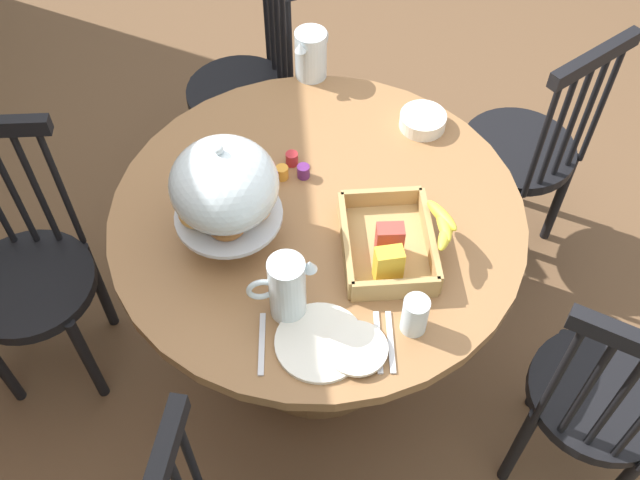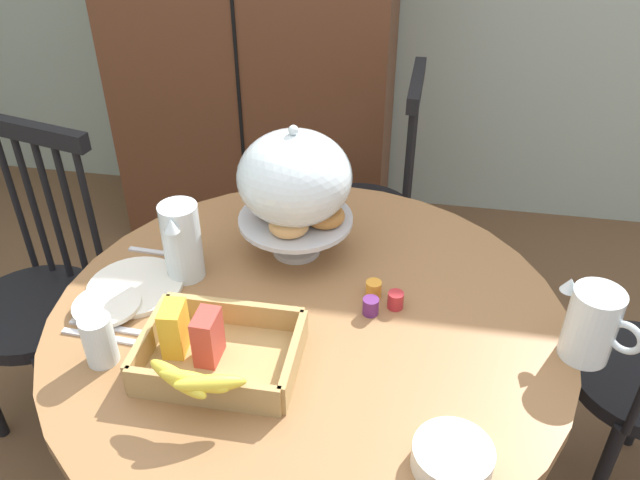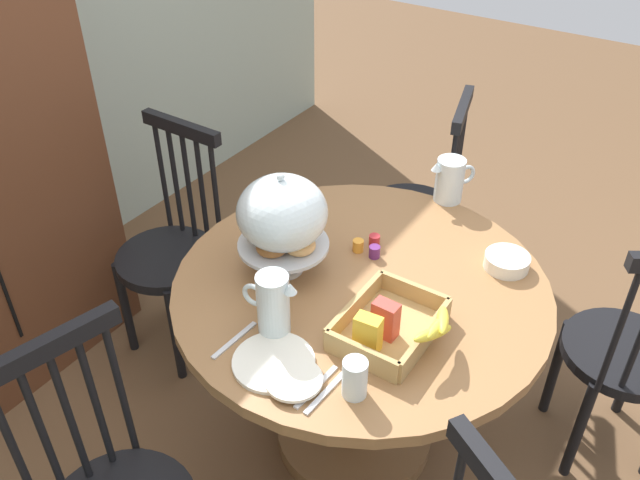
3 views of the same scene
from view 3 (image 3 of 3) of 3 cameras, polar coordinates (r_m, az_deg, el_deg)
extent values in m
plane|color=brown|center=(2.51, 3.41, -17.80)|extent=(10.00, 10.00, 0.00)
cylinder|color=olive|center=(2.03, 3.55, -4.11)|extent=(1.15, 1.15, 0.04)
cylinder|color=brown|center=(2.26, 3.23, -10.63)|extent=(0.14, 0.14, 0.63)
cylinder|color=brown|center=(2.53, 2.96, -16.16)|extent=(0.56, 0.56, 0.06)
cylinder|color=black|center=(2.88, 7.87, 2.49)|extent=(0.40, 0.40, 0.04)
cylinder|color=black|center=(3.14, 5.56, 0.85)|extent=(0.04, 0.04, 0.45)
cylinder|color=black|center=(2.92, 4.28, -2.15)|extent=(0.04, 0.04, 0.45)
cylinder|color=black|center=(3.11, 10.57, -0.07)|extent=(0.04, 0.04, 0.45)
cylinder|color=black|center=(2.89, 9.67, -3.18)|extent=(0.04, 0.04, 0.45)
cylinder|color=black|center=(2.87, 11.97, 7.39)|extent=(0.02, 0.02, 0.48)
cylinder|color=black|center=(2.80, 11.77, 6.75)|extent=(0.02, 0.02, 0.48)
cylinder|color=black|center=(2.74, 11.56, 6.08)|extent=(0.02, 0.02, 0.48)
cylinder|color=black|center=(2.68, 11.34, 5.38)|extent=(0.02, 0.02, 0.48)
cylinder|color=black|center=(2.62, 11.11, 4.64)|extent=(0.02, 0.02, 0.48)
cube|color=black|center=(2.63, 12.24, 10.99)|extent=(0.36, 0.13, 0.05)
cylinder|color=black|center=(2.65, -13.02, -1.58)|extent=(0.40, 0.40, 0.04)
cylinder|color=black|center=(2.81, -16.43, -5.65)|extent=(0.04, 0.04, 0.45)
cylinder|color=black|center=(2.64, -12.37, -8.04)|extent=(0.04, 0.04, 0.45)
cylinder|color=black|center=(2.94, -12.44, -2.75)|extent=(0.04, 0.04, 0.45)
cylinder|color=black|center=(2.78, -8.34, -4.83)|extent=(0.04, 0.04, 0.45)
cylinder|color=black|center=(2.69, -13.40, 5.22)|extent=(0.02, 0.02, 0.48)
cylinder|color=black|center=(2.65, -12.34, 4.80)|extent=(0.02, 0.02, 0.48)
cylinder|color=black|center=(2.60, -11.24, 4.37)|extent=(0.02, 0.02, 0.48)
cylinder|color=black|center=(2.56, -10.11, 3.93)|extent=(0.02, 0.02, 0.48)
cylinder|color=black|center=(2.52, -8.95, 3.46)|extent=(0.02, 0.02, 0.48)
cube|color=black|center=(2.48, -11.94, 9.49)|extent=(0.04, 0.36, 0.05)
cylinder|color=black|center=(1.80, -24.76, -16.47)|extent=(0.02, 0.02, 0.48)
cylinder|color=black|center=(1.81, -22.70, -15.47)|extent=(0.02, 0.02, 0.48)
cylinder|color=black|center=(1.82, -20.68, -14.47)|extent=(0.02, 0.02, 0.48)
cylinder|color=black|center=(1.83, -18.71, -13.47)|extent=(0.02, 0.02, 0.48)
cylinder|color=black|center=(1.84, -16.77, -12.46)|extent=(0.02, 0.02, 0.48)
cube|color=black|center=(1.64, -22.59, -8.57)|extent=(0.36, 0.12, 0.05)
cylinder|color=black|center=(2.42, 24.76, -8.82)|extent=(0.40, 0.40, 0.04)
cylinder|color=black|center=(2.71, 25.33, -10.02)|extent=(0.04, 0.04, 0.45)
cylinder|color=black|center=(2.61, 19.64, -10.37)|extent=(0.04, 0.04, 0.45)
cylinder|color=black|center=(2.44, 21.41, -15.08)|extent=(0.04, 0.04, 0.45)
cylinder|color=black|center=(2.10, 24.31, -7.36)|extent=(0.02, 0.02, 0.48)
cylinder|color=silver|center=(2.06, -3.10, -2.34)|extent=(0.12, 0.12, 0.02)
cylinder|color=silver|center=(2.04, -3.13, -1.52)|extent=(0.03, 0.03, 0.09)
cylinder|color=silver|center=(2.01, -3.18, -0.37)|extent=(0.28, 0.28, 0.01)
torus|color=#B27033|center=(2.04, -1.75, 1.11)|extent=(0.10, 0.10, 0.03)
torus|color=#D19347|center=(2.03, -5.13, 0.76)|extent=(0.10, 0.10, 0.03)
torus|color=#935628|center=(1.96, -4.18, -0.57)|extent=(0.10, 0.10, 0.03)
torus|color=tan|center=(1.96, -1.75, -0.44)|extent=(0.10, 0.10, 0.03)
ellipsoid|color=silver|center=(1.94, -3.29, 2.39)|extent=(0.27, 0.27, 0.22)
sphere|color=silver|center=(1.88, -3.42, 5.44)|extent=(0.02, 0.02, 0.02)
cylinder|color=silver|center=(1.79, -4.05, -5.60)|extent=(0.09, 0.09, 0.19)
cylinder|color=orange|center=(1.81, -4.02, -6.28)|extent=(0.08, 0.08, 0.13)
cone|color=silver|center=(1.72, -2.59, -4.15)|extent=(0.04, 0.04, 0.03)
torus|color=silver|center=(1.81, -5.72, -4.75)|extent=(0.02, 0.07, 0.07)
cylinder|color=silver|center=(2.40, 11.12, 5.10)|extent=(0.10, 0.10, 0.16)
cylinder|color=white|center=(2.41, 11.06, 4.61)|extent=(0.09, 0.09, 0.11)
cone|color=silver|center=(2.33, 10.04, 6.27)|extent=(0.05, 0.05, 0.03)
torus|color=silver|center=(2.43, 12.49, 5.55)|extent=(0.07, 0.05, 0.07)
cube|color=tan|center=(1.86, 5.92, -7.81)|extent=(0.30, 0.22, 0.01)
cube|color=tan|center=(1.81, 9.07, -8.42)|extent=(0.30, 0.02, 0.07)
cube|color=tan|center=(1.87, 3.01, -5.92)|extent=(0.30, 0.02, 0.07)
cube|color=tan|center=(1.74, 3.59, -10.00)|extent=(0.02, 0.22, 0.07)
cube|color=tan|center=(1.94, 8.10, -4.59)|extent=(0.02, 0.22, 0.07)
cube|color=gold|center=(1.76, 4.15, -8.07)|extent=(0.05, 0.07, 0.11)
cube|color=#B23D33|center=(1.80, 5.66, -6.83)|extent=(0.05, 0.07, 0.11)
ellipsoid|color=yellow|center=(1.74, 9.72, -7.95)|extent=(0.14, 0.08, 0.05)
ellipsoid|color=yellow|center=(1.76, 10.14, -7.37)|extent=(0.13, 0.03, 0.05)
ellipsoid|color=yellow|center=(1.78, 10.55, -6.81)|extent=(0.14, 0.08, 0.05)
cylinder|color=white|center=(1.77, -4.02, -10.44)|extent=(0.22, 0.22, 0.01)
cylinder|color=white|center=(1.71, -2.29, -11.93)|extent=(0.15, 0.15, 0.01)
cylinder|color=white|center=(2.14, 15.83, -1.80)|extent=(0.14, 0.14, 0.04)
cylinder|color=silver|center=(1.66, 3.02, -11.83)|extent=(0.06, 0.06, 0.11)
cylinder|color=#B7282D|center=(2.16, 4.72, -0.05)|extent=(0.04, 0.04, 0.04)
cylinder|color=orange|center=(2.13, 3.31, -0.48)|extent=(0.04, 0.04, 0.04)
cylinder|color=#5B2366|center=(2.11, 4.73, -1.02)|extent=(0.04, 0.04, 0.04)
cube|color=silver|center=(1.71, -0.33, -12.56)|extent=(0.17, 0.02, 0.01)
cube|color=silver|center=(1.70, 0.50, -13.01)|extent=(0.17, 0.02, 0.01)
cube|color=silver|center=(1.84, -7.41, -8.57)|extent=(0.17, 0.02, 0.01)
camera|label=1|loc=(0.88, -68.53, 35.93)|focal=41.22mm
camera|label=2|loc=(1.64, 45.50, 14.36)|focal=36.56mm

